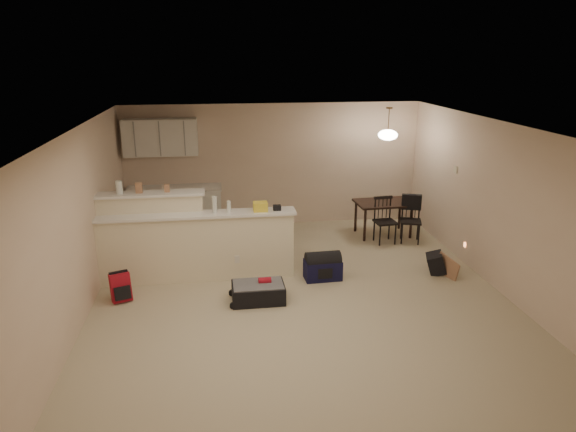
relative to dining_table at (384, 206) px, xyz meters
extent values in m
plane|color=#BFB293|center=(-2.04, -2.50, -0.59)|extent=(7.00, 7.00, 0.00)
plane|color=white|center=(-2.04, -2.50, 1.91)|extent=(7.00, 7.00, 0.00)
cube|color=beige|center=(-2.04, 1.00, 0.66)|extent=(6.00, 0.02, 2.50)
cube|color=beige|center=(-2.04, -6.00, 0.66)|extent=(6.00, 0.02, 2.50)
cube|color=beige|center=(-5.04, -2.50, 0.66)|extent=(0.02, 7.00, 2.50)
cube|color=beige|center=(0.96, -2.50, 0.66)|extent=(0.02, 7.00, 2.50)
cube|color=#EFE5C1|center=(-3.54, -1.60, -0.07)|extent=(3.00, 0.28, 1.05)
cube|color=white|center=(-3.54, -1.60, 0.48)|extent=(3.08, 0.38, 0.04)
cube|color=#EFE5C1|center=(-4.24, -1.38, 0.08)|extent=(1.60, 0.24, 1.35)
cube|color=white|center=(-4.24, -1.38, 0.78)|extent=(1.68, 0.34, 0.04)
cube|color=white|center=(-4.24, 0.82, 1.31)|extent=(1.40, 0.34, 0.70)
cube|color=white|center=(-4.04, 0.69, -0.14)|extent=(1.80, 0.60, 0.90)
cube|color=beige|center=(0.94, -0.95, 0.91)|extent=(0.02, 0.12, 0.12)
cylinder|color=silver|center=(-4.69, -1.38, 0.90)|extent=(0.10, 0.10, 0.20)
cube|color=#A87857|center=(-4.40, -1.38, 0.88)|extent=(0.10, 0.07, 0.16)
cube|color=#A87857|center=(-3.98, -1.38, 0.86)|extent=(0.08, 0.06, 0.12)
cylinder|color=silver|center=(-3.26, -1.60, 0.63)|extent=(0.07, 0.07, 0.26)
cylinder|color=silver|center=(-3.04, -1.60, 0.59)|extent=(0.06, 0.06, 0.18)
cube|color=#A87857|center=(-2.55, -1.60, 0.57)|extent=(0.22, 0.18, 0.14)
cube|color=#A87857|center=(-2.29, -1.60, 0.54)|extent=(0.12, 0.10, 0.08)
cube|color=black|center=(0.00, 0.00, 0.06)|extent=(1.11, 0.76, 0.04)
cylinder|color=black|center=(-0.45, -0.31, -0.27)|extent=(0.05, 0.05, 0.64)
cylinder|color=black|center=(0.48, -0.27, -0.27)|extent=(0.05, 0.05, 0.64)
cylinder|color=black|center=(-0.48, 0.27, -0.27)|extent=(0.05, 0.05, 0.64)
cylinder|color=black|center=(0.45, 0.31, -0.27)|extent=(0.05, 0.05, 0.64)
cylinder|color=brown|center=(0.00, 0.00, 1.66)|extent=(0.02, 0.02, 0.50)
cylinder|color=brown|center=(0.00, 0.00, 1.89)|extent=(0.12, 0.12, 0.03)
ellipsoid|color=white|center=(0.00, 0.00, 1.39)|extent=(0.36, 0.36, 0.20)
cube|color=black|center=(-2.68, -2.50, -0.46)|extent=(0.76, 0.49, 0.26)
cube|color=#AD1324|center=(-4.65, -2.21, -0.38)|extent=(0.32, 0.26, 0.41)
cube|color=#101034|center=(-1.60, -1.89, -0.43)|extent=(0.59, 0.34, 0.31)
cube|color=black|center=(0.30, -1.89, -0.43)|extent=(0.36, 0.42, 0.31)
cube|color=#A87857|center=(0.40, -2.10, -0.42)|extent=(0.17, 0.43, 0.34)
camera|label=1|loc=(-3.20, -9.24, 2.86)|focal=32.00mm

